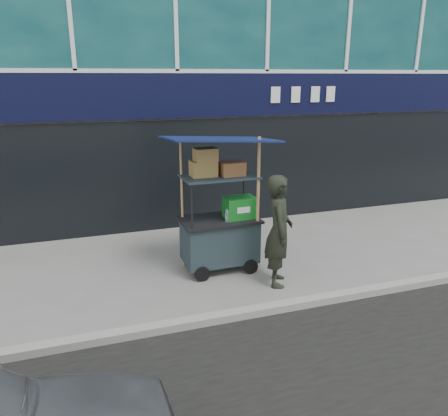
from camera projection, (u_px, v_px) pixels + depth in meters
name	position (u px, v px, depth m)	size (l,w,h in m)	color
ground	(242.00, 310.00, 6.43)	(80.00, 80.00, 0.00)	slate
curb	(247.00, 313.00, 6.23)	(80.00, 0.18, 0.12)	gray
vendor_cart	(221.00, 223.00, 7.58)	(1.82, 1.30, 2.42)	#19272B
vendor_man	(279.00, 231.00, 7.01)	(0.67, 0.44, 1.84)	black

